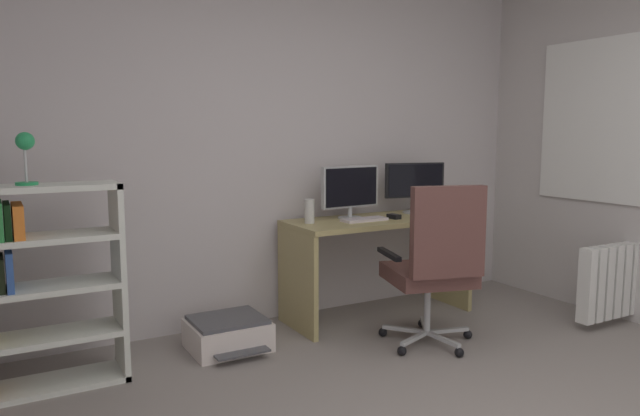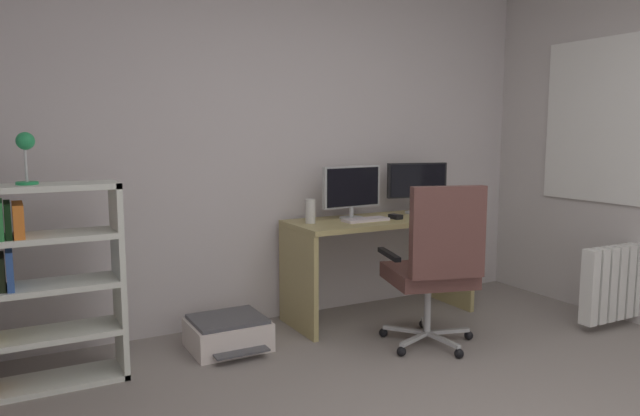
% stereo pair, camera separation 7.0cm
% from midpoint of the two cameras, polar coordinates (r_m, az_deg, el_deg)
% --- Properties ---
extents(wall_back, '(4.46, 0.10, 2.73)m').
position_cam_midpoint_polar(wall_back, '(4.34, -5.15, 7.09)').
color(wall_back, silver).
rests_on(wall_back, ground).
extents(window_frame, '(0.02, 1.66, 1.22)m').
position_cam_midpoint_polar(window_frame, '(4.75, 28.28, 7.54)').
color(window_frame, white).
extents(desk, '(1.40, 0.57, 0.75)m').
position_cam_midpoint_polar(desk, '(4.42, 5.24, -3.60)').
color(desk, tan).
rests_on(desk, ground).
extents(monitor_main, '(0.49, 0.18, 0.39)m').
position_cam_midpoint_polar(monitor_main, '(4.33, 2.50, 1.87)').
color(monitor_main, '#B2B5B7').
rests_on(monitor_main, desk).
extents(monitor_secondary, '(0.49, 0.18, 0.40)m').
position_cam_midpoint_polar(monitor_secondary, '(4.68, 8.77, 2.44)').
color(monitor_secondary, '#B2B5B7').
rests_on(monitor_secondary, desk).
extents(keyboard, '(0.34, 0.14, 0.02)m').
position_cam_midpoint_polar(keyboard, '(4.25, 3.86, -1.12)').
color(keyboard, silver).
rests_on(keyboard, desk).
extents(computer_mouse, '(0.07, 0.11, 0.03)m').
position_cam_midpoint_polar(computer_mouse, '(4.37, 6.74, -0.82)').
color(computer_mouse, black).
rests_on(computer_mouse, desk).
extents(desktop_speaker, '(0.07, 0.07, 0.17)m').
position_cam_midpoint_polar(desktop_speaker, '(4.12, -1.51, -0.32)').
color(desktop_speaker, silver).
rests_on(desktop_speaker, desk).
extents(office_chair, '(0.66, 0.66, 1.07)m').
position_cam_midpoint_polar(office_chair, '(3.79, 10.62, -5.17)').
color(office_chair, '#B7BABC').
rests_on(office_chair, ground).
extents(bookshelf, '(0.89, 0.30, 1.11)m').
position_cam_midpoint_polar(bookshelf, '(3.50, -28.12, -6.81)').
color(bookshelf, silver).
rests_on(bookshelf, ground).
extents(desk_lamp, '(0.11, 0.11, 0.27)m').
position_cam_midpoint_polar(desk_lamp, '(3.41, -27.23, 5.04)').
color(desk_lamp, '#259C56').
rests_on(desk_lamp, bookshelf).
extents(printer, '(0.49, 0.50, 0.21)m').
position_cam_midpoint_polar(printer, '(3.90, -9.45, -11.94)').
color(printer, silver).
rests_on(printer, ground).
extents(radiator, '(0.85, 0.10, 0.53)m').
position_cam_midpoint_polar(radiator, '(4.80, 26.87, -6.20)').
color(radiator, white).
rests_on(radiator, ground).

